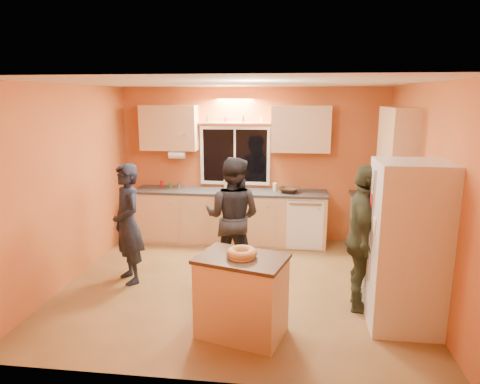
# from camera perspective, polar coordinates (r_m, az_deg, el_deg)

# --- Properties ---
(ground) EXTENTS (4.50, 4.50, 0.00)m
(ground) POSITION_cam_1_polar(r_m,az_deg,el_deg) (5.81, -0.27, -12.21)
(ground) COLOR brown
(ground) RESTS_ON ground
(room_shell) EXTENTS (4.54, 4.04, 2.61)m
(room_shell) POSITION_cam_1_polar(r_m,az_deg,el_deg) (5.73, 1.42, 4.37)
(room_shell) COLOR #D16D35
(room_shell) RESTS_ON ground
(back_counter) EXTENTS (4.23, 0.62, 0.90)m
(back_counter) POSITION_cam_1_polar(r_m,az_deg,el_deg) (7.24, 1.52, -3.34)
(back_counter) COLOR tan
(back_counter) RESTS_ON ground
(right_counter) EXTENTS (0.62, 1.84, 0.90)m
(right_counter) POSITION_cam_1_polar(r_m,az_deg,el_deg) (6.20, 18.65, -6.77)
(right_counter) COLOR tan
(right_counter) RESTS_ON ground
(refrigerator) EXTENTS (0.72, 0.70, 1.80)m
(refrigerator) POSITION_cam_1_polar(r_m,az_deg,el_deg) (4.85, 21.35, -6.77)
(refrigerator) COLOR silver
(refrigerator) RESTS_ON ground
(island) EXTENTS (1.02, 0.82, 0.86)m
(island) POSITION_cam_1_polar(r_m,az_deg,el_deg) (4.53, 0.22, -13.62)
(island) COLOR tan
(island) RESTS_ON ground
(bundt_pastry) EXTENTS (0.31, 0.31, 0.09)m
(bundt_pastry) POSITION_cam_1_polar(r_m,az_deg,el_deg) (4.34, 0.23, -8.09)
(bundt_pastry) COLOR #DAAA59
(bundt_pastry) RESTS_ON island
(person_left) EXTENTS (0.67, 0.69, 1.60)m
(person_left) POSITION_cam_1_polar(r_m,az_deg,el_deg) (5.84, -14.75, -4.12)
(person_left) COLOR black
(person_left) RESTS_ON ground
(person_center) EXTENTS (0.91, 0.77, 1.66)m
(person_center) POSITION_cam_1_polar(r_m,az_deg,el_deg) (5.86, -0.99, -3.35)
(person_center) COLOR black
(person_center) RESTS_ON ground
(person_right) EXTENTS (0.52, 1.04, 1.71)m
(person_right) POSITION_cam_1_polar(r_m,az_deg,el_deg) (5.09, 16.13, -6.04)
(person_right) COLOR #303723
(person_right) RESTS_ON ground
(mixing_bowl) EXTENTS (0.41, 0.41, 0.08)m
(mixing_bowl) POSITION_cam_1_polar(r_m,az_deg,el_deg) (7.06, 6.55, 0.27)
(mixing_bowl) COLOR black
(mixing_bowl) RESTS_ON back_counter
(utensil_crock) EXTENTS (0.14, 0.14, 0.17)m
(utensil_crock) POSITION_cam_1_polar(r_m,az_deg,el_deg) (7.17, -1.60, 0.90)
(utensil_crock) COLOR #EBE1C5
(utensil_crock) RESTS_ON back_counter
(potted_plant) EXTENTS (0.37, 0.35, 0.33)m
(potted_plant) POSITION_cam_1_polar(r_m,az_deg,el_deg) (5.43, 20.35, -2.84)
(potted_plant) COLOR gray
(potted_plant) RESTS_ON right_counter
(red_box) EXTENTS (0.17, 0.14, 0.07)m
(red_box) POSITION_cam_1_polar(r_m,az_deg,el_deg) (6.51, 18.70, -1.41)
(red_box) COLOR #A71919
(red_box) RESTS_ON right_counter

